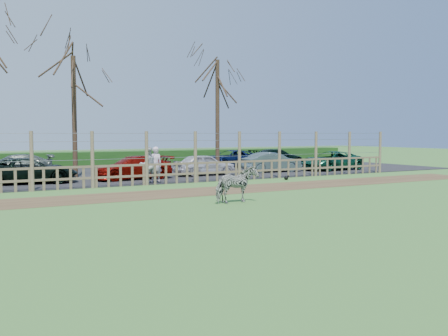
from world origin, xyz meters
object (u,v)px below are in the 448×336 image
tree_right (217,88)px  car_9 (14,165)px  car_3 (133,168)px  visitor_a (155,165)px  car_2 (30,171)px  car_5 (272,162)px  car_13 (277,157)px  crow (286,178)px  car_4 (205,165)px  tree_mid (74,87)px  visitor_b (148,165)px  car_6 (331,161)px  zebra (237,185)px  car_12 (231,159)px

tree_right → car_9: (-11.82, 1.69, -4.60)m
tree_right → car_3: size_ratio=1.78×
visitor_a → car_2: size_ratio=0.40×
car_5 → car_13: 6.03m
tree_right → crow: tree_right is taller
car_4 → tree_mid: bearing=70.3°
car_4 → car_13: 9.80m
visitor_b → car_3: 2.35m
tree_mid → car_9: bearing=142.1°
visitor_a → car_6: bearing=-152.6°
car_2 → car_6: same height
car_3 → car_9: bearing=-138.7°
car_3 → tree_mid: bearing=-144.6°
zebra → car_3: size_ratio=0.37×
visitor_a → car_9: bearing=-34.2°
crow → car_5: (2.13, 4.37, 0.52)m
tree_right → car_13: bearing=18.4°
car_5 → car_9: same height
visitor_a → visitor_b: 0.46m
visitor_b → car_9: bearing=-59.4°
car_12 → visitor_a: bearing=-53.6°
car_5 → car_9: bearing=77.5°
car_3 → car_6: bearing=84.9°
tree_mid → car_3: tree_mid is taller
tree_mid → car_5: bearing=-10.9°
visitor_b → car_3: size_ratio=0.42×
tree_mid → car_5: (11.33, -2.18, -4.23)m
car_4 → crow: bearing=-148.3°
visitor_b → car_6: visitor_b is taller
car_2 → tree_right: bearing=-70.0°
visitor_a → zebra: bearing=107.6°
car_2 → tree_mid: bearing=-42.0°
tree_right → car_2: bearing=-166.2°
tree_right → car_9: 12.80m
visitor_b → crow: bearing=163.4°
zebra → tree_right: bearing=-32.0°
tree_mid → visitor_b: tree_mid is taller
visitor_b → car_6: size_ratio=0.40×
zebra → visitor_a: 7.70m
tree_right → car_12: 5.44m
car_4 → car_5: (4.72, 0.18, 0.00)m
visitor_a → car_5: visitor_a is taller
zebra → car_3: bearing=-4.1°
tree_mid → car_3: size_ratio=1.65×
zebra → crow: 8.95m
car_6 → zebra: bearing=-57.9°
tree_right → car_4: (-2.39, -2.86, -4.60)m
tree_right → visitor_b: bearing=-140.7°
zebra → car_2: bearing=21.2°
car_4 → car_9: same height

